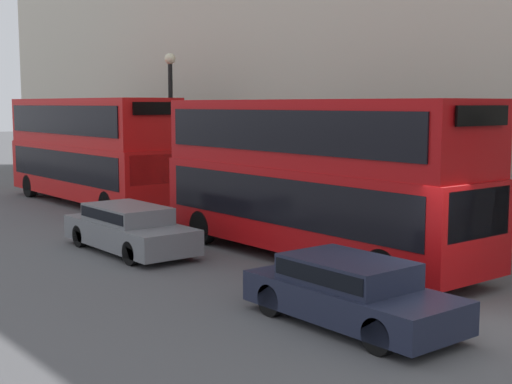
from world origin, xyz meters
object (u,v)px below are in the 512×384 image
car_dark_sedan (350,290)px  car_hatchback (129,227)px  bus_leading (313,172)px  bus_second_in_queue (89,146)px  pedestrian (235,197)px

car_dark_sedan → car_hatchback: (-0.00, 8.59, 0.02)m
bus_leading → car_dark_sedan: 6.02m
bus_leading → car_dark_sedan: bearing=-126.0°
bus_second_in_queue → car_dark_sedan: bus_second_in_queue is taller
bus_leading → pedestrian: bus_leading is taller
bus_leading → bus_second_in_queue: bearing=90.0°
pedestrian → bus_second_in_queue: bearing=112.2°
car_hatchback → pedestrian: (6.06, 3.07, 0.03)m
bus_leading → car_hatchback: (-3.40, 3.91, -1.65)m
car_dark_sedan → pedestrian: bearing=62.6°
bus_second_in_queue → pedestrian: size_ratio=6.77×
bus_leading → car_hatchback: size_ratio=2.15×
bus_leading → car_dark_sedan: bus_leading is taller
car_hatchback → pedestrian: pedestrian is taller
pedestrian → bus_leading: bearing=-110.8°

